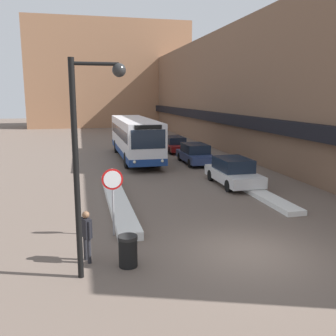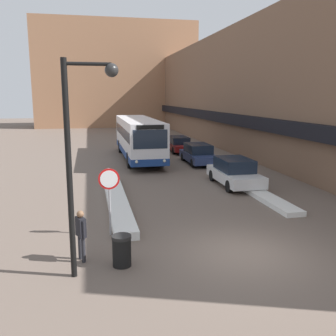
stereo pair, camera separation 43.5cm
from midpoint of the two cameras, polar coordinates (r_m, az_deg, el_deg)
The scene contains 13 objects.
ground_plane at distance 12.67m, azimuth 12.52°, elevation -12.56°, with size 160.00×160.00×0.00m, color #66564C.
building_row_right at distance 37.63m, azimuth 11.72°, elevation 11.42°, with size 5.50×60.00×10.99m.
building_backdrop_far at distance 64.67m, azimuth -7.71°, elevation 13.85°, with size 26.00×8.00×16.83m.
snow_bank_left at distance 17.90m, azimuth -7.12°, elevation -4.84°, with size 0.90×9.74×0.32m.
snow_bank_right at distance 21.33m, azimuth 12.12°, elevation -2.55°, with size 0.90×10.91×0.23m.
city_bus at distance 30.07m, azimuth -4.15°, elevation 4.72°, with size 2.58×12.27×3.22m.
parked_car_front at distance 21.48m, azimuth 10.68°, elevation -0.61°, with size 1.93×4.48×1.55m.
parked_car_middle at distance 28.18m, azimuth 5.08°, elevation 2.17°, with size 1.89×4.60×1.46m.
parked_car_back at distance 34.23m, azimuth 1.99°, elevation 3.69°, with size 1.80×4.85×1.35m.
stop_sign at distance 13.47m, azimuth -8.04°, elevation -2.89°, with size 0.76×0.08×2.48m.
street_lamp at distance 10.15m, azimuth -12.16°, elevation 3.46°, with size 1.46×0.36×5.95m.
pedestrian at distance 11.77m, azimuth -12.08°, elevation -9.35°, with size 0.35×0.49×1.61m.
trash_bin at distance 11.44m, azimuth -5.95°, elevation -12.39°, with size 0.59×0.59×0.95m.
Camera 2 is at (-4.75, -10.59, 4.99)m, focal length 40.00 mm.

